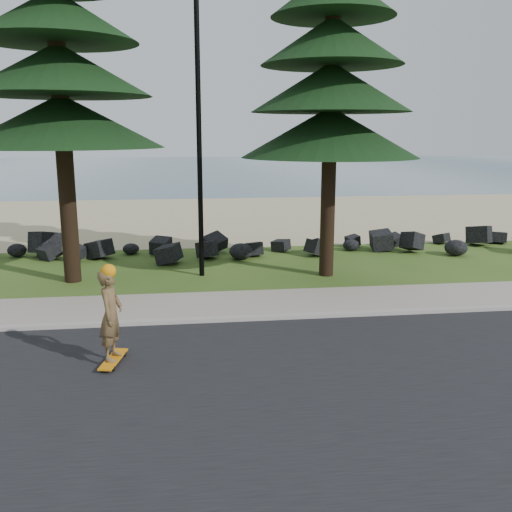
{
  "coord_description": "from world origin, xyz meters",
  "views": [
    {
      "loc": [
        -0.46,
        -12.51,
        3.99
      ],
      "look_at": [
        1.14,
        0.0,
        1.22
      ],
      "focal_mm": 40.0,
      "sensor_mm": 36.0,
      "label": 1
    }
  ],
  "objects": [
    {
      "name": "kerb",
      "position": [
        0.0,
        -0.9,
        0.05
      ],
      "size": [
        160.0,
        0.2,
        0.1
      ],
      "primitive_type": "cube",
      "color": "#AAA199",
      "rests_on": "ground"
    },
    {
      "name": "seawall_boulders",
      "position": [
        0.0,
        5.6,
        0.0
      ],
      "size": [
        60.0,
        2.4,
        1.1
      ],
      "primitive_type": null,
      "color": "black",
      "rests_on": "ground"
    },
    {
      "name": "lamp_post",
      "position": [
        0.0,
        3.2,
        4.13
      ],
      "size": [
        0.25,
        0.14,
        8.14
      ],
      "color": "black",
      "rests_on": "ground"
    },
    {
      "name": "ground",
      "position": [
        0.0,
        0.0,
        0.0
      ],
      "size": [
        160.0,
        160.0,
        0.0
      ],
      "primitive_type": "plane",
      "color": "#36551A",
      "rests_on": "ground"
    },
    {
      "name": "sidewalk",
      "position": [
        0.0,
        0.2,
        0.04
      ],
      "size": [
        160.0,
        2.0,
        0.08
      ],
      "primitive_type": "cube",
      "color": "#9F9385",
      "rests_on": "ground"
    },
    {
      "name": "ocean",
      "position": [
        0.0,
        51.0,
        0.0
      ],
      "size": [
        160.0,
        58.0,
        0.01
      ],
      "primitive_type": "cube",
      "color": "#375C6A",
      "rests_on": "ground"
    },
    {
      "name": "road",
      "position": [
        0.0,
        -4.5,
        0.01
      ],
      "size": [
        160.0,
        7.0,
        0.02
      ],
      "primitive_type": "cube",
      "color": "black",
      "rests_on": "ground"
    },
    {
      "name": "skateboarder",
      "position": [
        -1.75,
        -2.93,
        0.9
      ],
      "size": [
        0.49,
        0.99,
        1.78
      ],
      "rotation": [
        0.0,
        0.0,
        1.36
      ],
      "color": "orange",
      "rests_on": "ground"
    },
    {
      "name": "beach_sand",
      "position": [
        0.0,
        14.5,
        0.01
      ],
      "size": [
        160.0,
        15.0,
        0.01
      ],
      "primitive_type": "cube",
      "color": "tan",
      "rests_on": "ground"
    }
  ]
}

